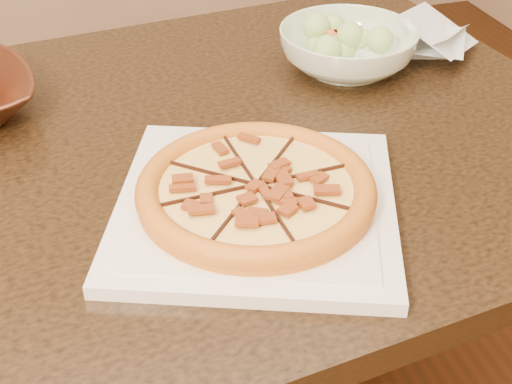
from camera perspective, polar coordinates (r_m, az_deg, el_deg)
The scene contains 6 objects.
dining_table at distance 1.06m, azimuth -9.57°, elevation -1.78°, with size 1.48×1.05×0.75m.
plate at distance 0.87m, azimuth -0.00°, elevation -1.05°, with size 0.44×0.44×0.02m.
pizza at distance 0.86m, azimuth -0.00°, elevation 0.22°, with size 0.29×0.29×0.03m.
salad_bowl at distance 1.21m, azimuth 7.33°, elevation 11.24°, with size 0.23×0.23×0.07m, color white.
salad at distance 1.19m, azimuth 7.52°, elevation 13.57°, with size 0.09×0.12×0.04m.
cling_film at distance 1.30m, azimuth 14.14°, elevation 11.56°, with size 0.16×0.13×0.05m, color white, non-canonical shape.
Camera 1 is at (-0.01, -0.98, 1.28)m, focal length 50.00 mm.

